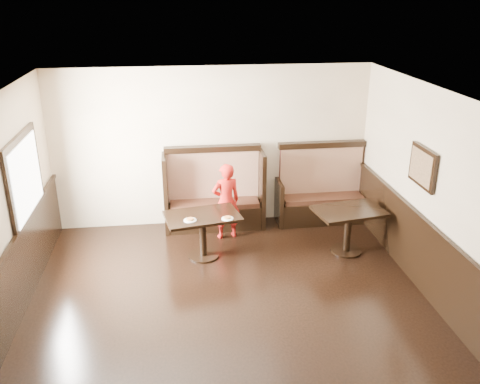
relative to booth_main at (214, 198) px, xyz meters
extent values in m
plane|color=black|center=(0.00, -3.30, -0.53)|extent=(7.00, 7.00, 0.00)
plane|color=beige|center=(0.00, 0.20, 0.87)|extent=(5.50, 0.00, 5.50)
plane|color=beige|center=(2.75, -3.30, 0.87)|extent=(0.00, 7.00, 7.00)
plane|color=white|center=(0.00, -3.30, 2.27)|extent=(7.00, 7.00, 0.00)
cube|color=black|center=(2.72, -3.30, -0.03)|extent=(0.05, 6.90, 1.00)
cube|color=black|center=(-2.71, -1.40, 1.02)|extent=(0.05, 1.50, 1.20)
cube|color=white|center=(-2.69, -1.40, 1.02)|extent=(0.01, 1.30, 1.00)
cube|color=black|center=(2.71, -2.10, 1.17)|extent=(0.04, 0.70, 0.55)
cube|color=olive|center=(2.69, -2.10, 1.17)|extent=(0.01, 0.60, 0.45)
cube|color=black|center=(0.00, -0.08, -0.32)|extent=(1.60, 0.50, 0.42)
cube|color=#351B10|center=(0.00, -0.08, -0.07)|extent=(1.54, 0.46, 0.09)
cube|color=#480E14|center=(0.00, 0.13, 0.37)|extent=(1.60, 0.12, 0.92)
cube|color=black|center=(0.00, 0.13, 0.87)|extent=(1.68, 0.16, 0.10)
cube|color=black|center=(-0.84, 0.02, 0.15)|extent=(0.07, 0.72, 1.36)
cube|color=black|center=(0.84, 0.02, 0.15)|extent=(0.07, 0.72, 1.36)
cube|color=black|center=(1.95, -0.08, -0.32)|extent=(1.50, 0.50, 0.42)
cube|color=#351B10|center=(1.95, -0.08, -0.07)|extent=(1.44, 0.46, 0.09)
cube|color=#480E14|center=(1.95, 0.13, 0.37)|extent=(1.50, 0.12, 0.92)
cube|color=black|center=(1.95, 0.13, 0.87)|extent=(1.58, 0.16, 0.10)
cube|color=black|center=(1.16, 0.02, -0.13)|extent=(0.07, 0.72, 0.80)
cube|color=black|center=(2.74, 0.02, -0.13)|extent=(0.07, 0.72, 0.80)
cube|color=black|center=(-0.27, -1.13, 0.17)|extent=(1.24, 0.91, 0.05)
cylinder|color=black|center=(-0.27, -1.13, -0.19)|extent=(0.11, 0.11, 0.66)
cylinder|color=black|center=(-0.27, -1.13, -0.51)|extent=(0.49, 0.49, 0.03)
cube|color=black|center=(2.03, -1.26, 0.19)|extent=(1.17, 0.87, 0.05)
cylinder|color=black|center=(2.03, -1.26, -0.18)|extent=(0.12, 0.12, 0.68)
cylinder|color=black|center=(2.03, -1.26, -0.51)|extent=(0.50, 0.50, 0.03)
imported|color=red|center=(0.16, -0.49, 0.13)|extent=(0.54, 0.41, 1.32)
cylinder|color=white|center=(-0.47, -1.31, 0.20)|extent=(0.19, 0.19, 0.01)
cylinder|color=tan|center=(-0.47, -1.31, 0.21)|extent=(0.12, 0.12, 0.02)
cylinder|color=#EABA54|center=(-0.47, -1.31, 0.23)|extent=(0.10, 0.10, 0.01)
cylinder|color=white|center=(0.10, -1.32, 0.20)|extent=(0.18, 0.18, 0.01)
cylinder|color=tan|center=(0.10, -1.32, 0.21)|extent=(0.11, 0.11, 0.01)
cylinder|color=#EABA54|center=(0.10, -1.32, 0.22)|extent=(0.10, 0.10, 0.01)
camera|label=1|loc=(-0.62, -8.28, 3.42)|focal=38.00mm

